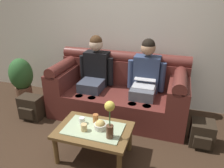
% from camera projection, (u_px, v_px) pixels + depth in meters
% --- Properties ---
extents(ground_plane, '(14.00, 14.00, 0.00)m').
position_uv_depth(ground_plane, '(91.00, 163.00, 2.48)').
color(ground_plane, '#382619').
extents(back_wall_patterned, '(6.00, 0.12, 2.90)m').
position_uv_depth(back_wall_patterned, '(129.00, 17.00, 3.38)').
color(back_wall_patterned, silver).
rests_on(back_wall_patterned, ground_plane).
extents(couch, '(2.05, 0.88, 0.96)m').
position_uv_depth(couch, '(119.00, 92.00, 3.35)').
color(couch, maroon).
rests_on(couch, ground_plane).
extents(person_left, '(0.56, 0.67, 1.22)m').
position_uv_depth(person_left, '(95.00, 72.00, 3.34)').
color(person_left, '#383D4C').
rests_on(person_left, ground_plane).
extents(person_right, '(0.56, 0.67, 1.22)m').
position_uv_depth(person_right, '(145.00, 78.00, 3.12)').
color(person_right, '#595B66').
rests_on(person_right, ground_plane).
extents(coffee_table, '(0.84, 0.57, 0.40)m').
position_uv_depth(coffee_table, '(94.00, 133.00, 2.45)').
color(coffee_table, brown).
rests_on(coffee_table, ground_plane).
extents(flower_vase, '(0.11, 0.11, 0.43)m').
position_uv_depth(flower_vase, '(110.00, 118.00, 2.18)').
color(flower_vase, brown).
rests_on(flower_vase, coffee_table).
extents(snack_bowl, '(0.14, 0.14, 0.12)m').
position_uv_depth(snack_bowl, '(100.00, 125.00, 2.40)').
color(snack_bowl, silver).
rests_on(snack_bowl, coffee_table).
extents(cup_near_left, '(0.07, 0.07, 0.08)m').
position_uv_depth(cup_near_left, '(84.00, 127.00, 2.37)').
color(cup_near_left, '#DBB77A').
rests_on(cup_near_left, coffee_table).
extents(cup_near_right, '(0.07, 0.07, 0.10)m').
position_uv_depth(cup_near_right, '(96.00, 118.00, 2.52)').
color(cup_near_right, '#B26633').
rests_on(cup_near_right, coffee_table).
extents(cup_far_center, '(0.07, 0.07, 0.08)m').
position_uv_depth(cup_far_center, '(82.00, 121.00, 2.50)').
color(cup_far_center, white).
rests_on(cup_far_center, coffee_table).
extents(backpack_right, '(0.29, 0.31, 0.33)m').
position_uv_depth(backpack_right, '(202.00, 134.00, 2.72)').
color(backpack_right, '#2D2319').
rests_on(backpack_right, ground_plane).
extents(backpack_left, '(0.34, 0.27, 0.36)m').
position_uv_depth(backpack_left, '(31.00, 108.00, 3.29)').
color(backpack_left, '#2D2319').
rests_on(backpack_left, ground_plane).
extents(potted_plant, '(0.40, 0.40, 0.78)m').
position_uv_depth(potted_plant, '(22.00, 78.00, 3.75)').
color(potted_plant, brown).
rests_on(potted_plant, ground_plane).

